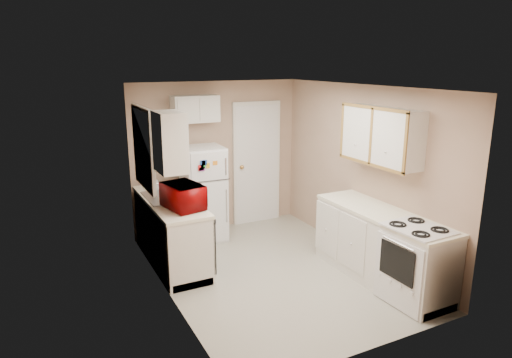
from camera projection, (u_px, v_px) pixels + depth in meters
name	position (u px, v px, depth m)	size (l,w,h in m)	color
floor	(273.00, 271.00, 6.04)	(3.80, 3.80, 0.00)	beige
ceiling	(275.00, 87.00, 5.43)	(3.80, 3.80, 0.00)	white
wall_left	(165.00, 199.00, 5.12)	(3.80, 3.80, 0.00)	tan
wall_right	(362.00, 172.00, 6.34)	(3.80, 3.80, 0.00)	tan
wall_back	(217.00, 157.00, 7.38)	(2.80, 2.80, 0.00)	tan
wall_front	(376.00, 234.00, 4.09)	(2.80, 2.80, 0.00)	tan
left_counter	(171.00, 231.00, 6.22)	(0.60, 1.80, 0.90)	silver
dishwasher	(206.00, 240.00, 5.82)	(0.03, 0.58, 0.72)	black
sink	(166.00, 200.00, 6.25)	(0.54, 0.74, 0.16)	gray
microwave	(183.00, 197.00, 5.72)	(0.31, 0.57, 0.38)	#9A0406
soap_bottle	(154.00, 183.00, 6.55)	(0.09, 0.10, 0.21)	white
window_blinds	(144.00, 148.00, 5.95)	(0.10, 0.98, 1.08)	silver
upper_cabinet_left	(170.00, 142.00, 5.23)	(0.30, 0.45, 0.70)	silver
refrigerator	(204.00, 194.00, 6.97)	(0.60, 0.58, 1.46)	white
cabinet_over_fridge	(195.00, 109.00, 6.87)	(0.70, 0.30, 0.40)	silver
interior_door	(257.00, 164.00, 7.69)	(0.86, 0.06, 2.08)	white
right_counter	(381.00, 246.00, 5.71)	(0.60, 2.00, 0.90)	silver
stove	(414.00, 269.00, 5.18)	(0.55, 0.68, 0.82)	white
upper_cabinet_right	(381.00, 135.00, 5.70)	(0.30, 1.20, 0.70)	silver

